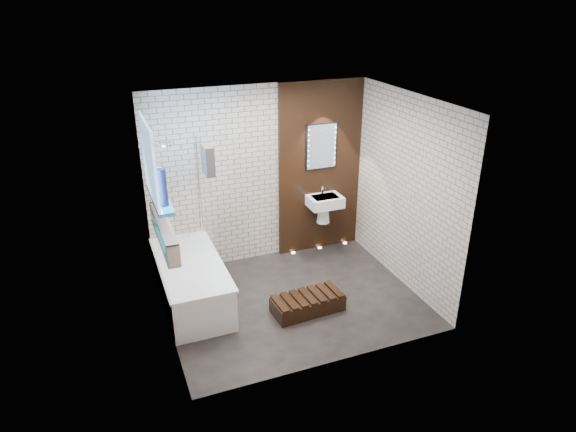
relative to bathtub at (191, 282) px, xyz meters
name	(u,v)px	position (x,y,z in m)	size (l,w,h in m)	color
ground	(292,300)	(1.22, -0.45, -0.29)	(3.20, 3.20, 0.00)	black
room_shell	(292,209)	(1.22, -0.45, 1.01)	(3.24, 3.20, 2.60)	#B4A18F
walnut_panel	(320,169)	(2.17, 0.82, 1.01)	(1.30, 0.06, 2.60)	black
clerestory_window	(152,169)	(-0.34, -0.10, 1.61)	(0.18, 1.00, 0.94)	#7FADE0
display_niche	(164,232)	(-0.31, -0.30, 0.91)	(0.14, 1.30, 0.26)	teal
bathtub	(191,282)	(0.00, 0.00, 0.00)	(0.79, 1.74, 0.70)	white
bath_screen	(206,195)	(0.35, 0.44, 0.99)	(0.01, 0.78, 1.40)	white
towel	(208,160)	(0.35, 0.15, 1.56)	(0.11, 0.28, 0.37)	#2A2522
shower_head	(166,144)	(-0.08, 0.50, 1.71)	(0.18, 0.18, 0.02)	silver
washbasin	(325,205)	(2.17, 0.62, 0.50)	(0.50, 0.36, 0.58)	white
led_mirror	(322,147)	(2.17, 0.78, 1.36)	(0.50, 0.02, 0.70)	black
walnut_step	(308,304)	(1.32, -0.75, -0.19)	(0.90, 0.40, 0.20)	black
niche_bottles	(164,232)	(-0.31, -0.24, 0.88)	(0.06, 0.86, 0.16)	maroon
sill_vases	(160,187)	(-0.28, -0.16, 1.41)	(0.19, 0.43, 0.43)	#131836
floor_uplights	(320,248)	(2.17, 0.75, -0.29)	(0.96, 0.06, 0.01)	#FFD899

